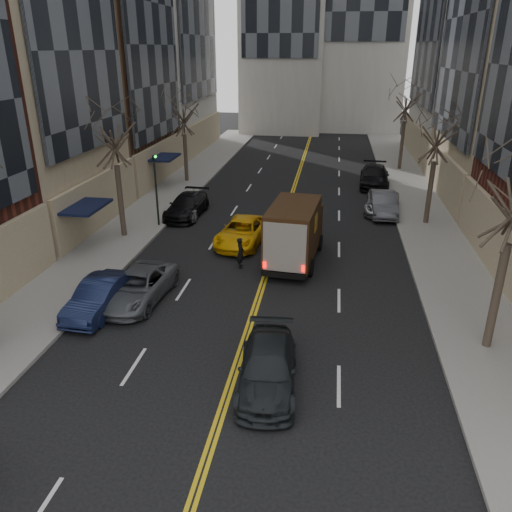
{
  "coord_description": "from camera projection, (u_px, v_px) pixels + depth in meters",
  "views": [
    {
      "loc": [
        2.87,
        -5.59,
        10.16
      ],
      "look_at": [
        -0.03,
        13.19,
        2.2
      ],
      "focal_mm": 35.0,
      "sensor_mm": 36.0,
      "label": 1
    }
  ],
  "objects": [
    {
      "name": "parked_lf_c",
      "position": [
        138.0,
        287.0,
        21.43
      ],
      "size": [
        2.59,
        4.95,
        1.33
      ],
      "primitive_type": "imported",
      "rotation": [
        0.0,
        0.0,
        -0.08
      ],
      "color": "#52555A",
      "rests_on": "ground"
    },
    {
      "name": "tree_lf_far",
      "position": [
        183.0,
        106.0,
        38.42
      ],
      "size": [
        3.2,
        3.2,
        8.12
      ],
      "color": "#382D23",
      "rests_on": "sidewalk_left"
    },
    {
      "name": "taxi",
      "position": [
        242.0,
        232.0,
        27.76
      ],
      "size": [
        2.78,
        5.12,
        1.36
      ],
      "primitive_type": "imported",
      "rotation": [
        0.0,
        0.0,
        -0.11
      ],
      "color": "#EEAF0A",
      "rests_on": "ground"
    },
    {
      "name": "tree_rt_mid",
      "position": [
        439.0,
        123.0,
        28.59
      ],
      "size": [
        3.2,
        3.2,
        8.32
      ],
      "color": "#382D23",
      "rests_on": "sidewalk_right"
    },
    {
      "name": "ups_truck",
      "position": [
        295.0,
        232.0,
        25.01
      ],
      "size": [
        2.76,
        5.93,
        3.16
      ],
      "rotation": [
        0.0,
        0.0,
        -0.09
      ],
      "color": "black",
      "rests_on": "ground"
    },
    {
      "name": "parked_rt_a",
      "position": [
        383.0,
        204.0,
        32.55
      ],
      "size": [
        1.68,
        4.53,
        1.48
      ],
      "primitive_type": "imported",
      "rotation": [
        0.0,
        0.0,
        0.02
      ],
      "color": "#46484E",
      "rests_on": "ground"
    },
    {
      "name": "parked_rt_c",
      "position": [
        374.0,
        176.0,
        39.25
      ],
      "size": [
        2.51,
        5.53,
        1.57
      ],
      "primitive_type": "imported",
      "rotation": [
        0.0,
        0.0,
        -0.06
      ],
      "color": "black",
      "rests_on": "ground"
    },
    {
      "name": "pedestrian",
      "position": [
        241.0,
        253.0,
        24.65
      ],
      "size": [
        0.48,
        0.63,
        1.56
      ],
      "primitive_type": "imported",
      "rotation": [
        0.0,
        0.0,
        1.76
      ],
      "color": "black",
      "rests_on": "ground"
    },
    {
      "name": "sidewalk_left",
      "position": [
        161.0,
        202.0,
        35.27
      ],
      "size": [
        4.0,
        66.0,
        0.15
      ],
      "primitive_type": "cube",
      "color": "slate",
      "rests_on": "ground"
    },
    {
      "name": "parked_lf_e",
      "position": [
        187.0,
        205.0,
        32.35
      ],
      "size": [
        2.06,
        4.36,
        1.44
      ],
      "primitive_type": "imported",
      "rotation": [
        0.0,
        0.0,
        0.09
      ],
      "color": "#A2A4A9",
      "rests_on": "ground"
    },
    {
      "name": "sidewalk_right",
      "position": [
        424.0,
        214.0,
        32.74
      ],
      "size": [
        4.0,
        66.0,
        0.15
      ],
      "primitive_type": "cube",
      "color": "slate",
      "rests_on": "ground"
    },
    {
      "name": "tree_lf_mid",
      "position": [
        112.0,
        120.0,
        26.34
      ],
      "size": [
        3.2,
        3.2,
        8.91
      ],
      "color": "#382D23",
      "rests_on": "sidewalk_left"
    },
    {
      "name": "parked_lf_d",
      "position": [
        187.0,
        206.0,
        32.27
      ],
      "size": [
        2.21,
        4.91,
        1.4
      ],
      "primitive_type": "imported",
      "rotation": [
        0.0,
        0.0,
        -0.05
      ],
      "color": "black",
      "rests_on": "ground"
    },
    {
      "name": "traffic_signal",
      "position": [
        156.0,
        182.0,
        29.43
      ],
      "size": [
        0.29,
        0.26,
        4.7
      ],
      "color": "black",
      "rests_on": "sidewalk_left"
    },
    {
      "name": "observer_sedan",
      "position": [
        268.0,
        368.0,
        16.01
      ],
      "size": [
        2.15,
        4.65,
        1.31
      ],
      "rotation": [
        0.0,
        0.0,
        0.07
      ],
      "color": "black",
      "rests_on": "ground"
    },
    {
      "name": "tree_rt_far",
      "position": [
        408.0,
        91.0,
        42.04
      ],
      "size": [
        3.2,
        3.2,
        9.11
      ],
      "color": "#382D23",
      "rests_on": "sidewalk_right"
    },
    {
      "name": "parked_rt_b",
      "position": [
        382.0,
        203.0,
        33.09
      ],
      "size": [
        2.67,
        4.86,
        1.29
      ],
      "primitive_type": "imported",
      "rotation": [
        0.0,
        0.0,
        -0.12
      ],
      "color": "#9C9FA3",
      "rests_on": "ground"
    },
    {
      "name": "parked_lf_b",
      "position": [
        100.0,
        296.0,
        20.54
      ],
      "size": [
        1.68,
        4.27,
        1.38
      ],
      "primitive_type": "imported",
      "rotation": [
        0.0,
        0.0,
        -0.05
      ],
      "color": "#111836",
      "rests_on": "ground"
    }
  ]
}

